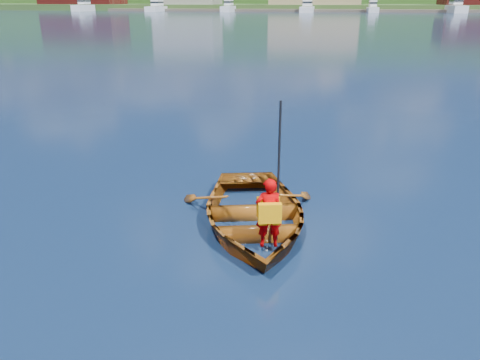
{
  "coord_description": "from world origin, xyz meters",
  "views": [
    {
      "loc": [
        -0.09,
        -7.37,
        3.61
      ],
      "look_at": [
        -1.36,
        -0.26,
        0.81
      ],
      "focal_mm": 35.0,
      "sensor_mm": 36.0,
      "label": 1
    }
  ],
  "objects_px": {
    "child_paddler": "(269,212)",
    "marina_yachts": "(308,8)",
    "dock": "(356,11)",
    "rowboat": "(253,213)"
  },
  "relations": [
    {
      "from": "child_paddler",
      "to": "dock",
      "type": "distance_m",
      "value": 149.36
    },
    {
      "from": "rowboat",
      "to": "child_paddler",
      "type": "distance_m",
      "value": 1.01
    },
    {
      "from": "dock",
      "to": "child_paddler",
      "type": "bearing_deg",
      "value": -93.41
    },
    {
      "from": "marina_yachts",
      "to": "dock",
      "type": "bearing_deg",
      "value": 18.1
    },
    {
      "from": "rowboat",
      "to": "marina_yachts",
      "type": "relative_size",
      "value": 0.03
    },
    {
      "from": "child_paddler",
      "to": "marina_yachts",
      "type": "height_order",
      "value": "marina_yachts"
    },
    {
      "from": "rowboat",
      "to": "child_paddler",
      "type": "height_order",
      "value": "child_paddler"
    },
    {
      "from": "dock",
      "to": "marina_yachts",
      "type": "xyz_separation_m",
      "value": [
        -14.28,
        -4.67,
        0.95
      ]
    },
    {
      "from": "child_paddler",
      "to": "rowboat",
      "type": "bearing_deg",
      "value": 113.36
    },
    {
      "from": "child_paddler",
      "to": "dock",
      "type": "bearing_deg",
      "value": 86.59
    }
  ]
}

